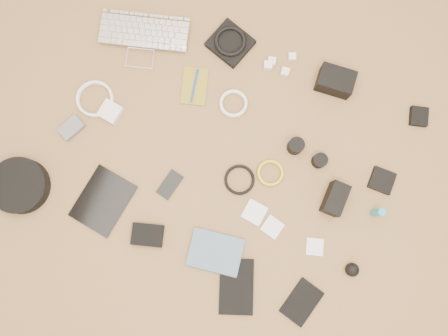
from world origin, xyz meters
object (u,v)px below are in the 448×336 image
at_px(tablet, 103,201).
at_px(paperback, 211,272).
at_px(dslr_camera, 335,81).
at_px(headphone_case, 20,186).
at_px(laptop, 143,44).
at_px(phone, 170,185).

bearing_deg(tablet, paperback, -2.80).
bearing_deg(dslr_camera, headphone_case, -143.68).
xyz_separation_m(laptop, tablet, (0.13, -0.66, -0.01)).
distance_m(dslr_camera, tablet, 1.05).
bearing_deg(phone, headphone_case, -145.44).
bearing_deg(tablet, laptop, 107.56).
bearing_deg(headphone_case, dslr_camera, 41.82).
bearing_deg(laptop, tablet, -95.80).
height_order(phone, paperback, paperback).
distance_m(phone, headphone_case, 0.59).
bearing_deg(tablet, headphone_case, -160.28).
bearing_deg(paperback, tablet, 71.03).
xyz_separation_m(dslr_camera, phone, (-0.45, -0.65, -0.04)).
bearing_deg(dslr_camera, paperback, -105.89).
xyz_separation_m(laptop, paperback, (0.63, -0.74, -0.00)).
height_order(tablet, headphone_case, headphone_case).
distance_m(tablet, paperback, 0.51).
bearing_deg(paperback, phone, 39.59).
xyz_separation_m(phone, headphone_case, (-0.54, -0.24, 0.03)).
height_order(laptop, headphone_case, headphone_case).
relative_size(tablet, phone, 2.08).
relative_size(dslr_camera, tablet, 0.61).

